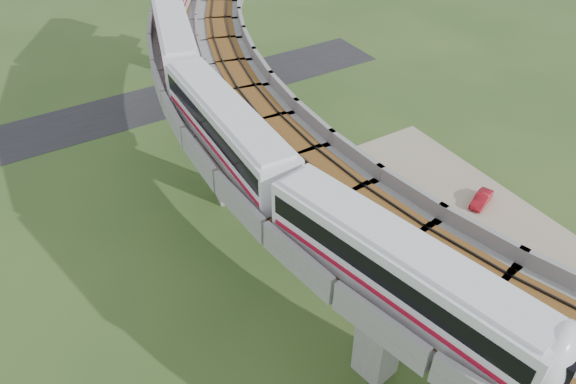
{
  "coord_description": "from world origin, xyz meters",
  "views": [
    {
      "loc": [
        -14.91,
        -25.76,
        31.31
      ],
      "look_at": [
        0.84,
        0.08,
        7.5
      ],
      "focal_mm": 35.0,
      "sensor_mm": 36.0,
      "label": 1
    }
  ],
  "objects_px": {
    "metro_train": "(227,76)",
    "car_red": "(481,199)",
    "car_white": "(448,223)",
    "car_dark": "(397,189)"
  },
  "relations": [
    {
      "from": "metro_train",
      "to": "car_red",
      "type": "height_order",
      "value": "metro_train"
    },
    {
      "from": "metro_train",
      "to": "car_red",
      "type": "distance_m",
      "value": 24.49
    },
    {
      "from": "metro_train",
      "to": "car_white",
      "type": "height_order",
      "value": "metro_train"
    },
    {
      "from": "car_red",
      "to": "car_dark",
      "type": "relative_size",
      "value": 0.85
    },
    {
      "from": "metro_train",
      "to": "car_white",
      "type": "relative_size",
      "value": 16.03
    },
    {
      "from": "metro_train",
      "to": "car_dark",
      "type": "relative_size",
      "value": 16.45
    },
    {
      "from": "car_white",
      "to": "car_red",
      "type": "bearing_deg",
      "value": -18.43
    },
    {
      "from": "car_white",
      "to": "car_red",
      "type": "relative_size",
      "value": 1.21
    },
    {
      "from": "metro_train",
      "to": "car_white",
      "type": "xyz_separation_m",
      "value": [
        13.4,
        -12.18,
        -11.62
      ]
    },
    {
      "from": "metro_train",
      "to": "car_dark",
      "type": "xyz_separation_m",
      "value": [
        12.9,
        -6.39,
        -11.73
      ]
    }
  ]
}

